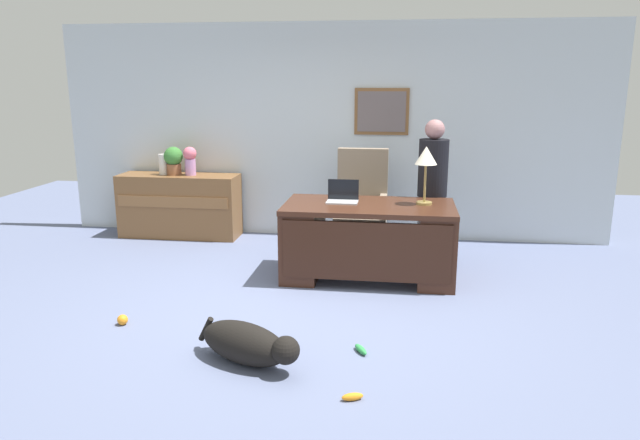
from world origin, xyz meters
The scene contains 15 objects.
ground_plane centered at (0.00, 0.00, 0.00)m, with size 12.00×12.00×0.00m, color slate.
back_wall centered at (0.00, 2.60, 1.35)m, with size 7.00×0.16×2.70m.
desk centered at (0.60, 0.91, 0.42)m, with size 1.72×0.90×0.78m.
credenza centered at (-1.93, 2.25, 0.41)m, with size 1.54×0.50×0.81m.
armchair centered at (0.46, 1.94, 0.52)m, with size 0.60×0.59×1.21m.
person_standing centered at (1.26, 1.52, 0.82)m, with size 0.32×0.32×1.59m.
dog_lying centered at (-0.14, -1.09, 0.15)m, with size 0.85×0.58×0.30m.
laptop centered at (0.33, 1.02, 0.83)m, with size 0.32×0.22×0.23m.
desk_lamp centered at (1.16, 1.02, 1.23)m, with size 0.22×0.22×0.59m.
vase_with_flowers centered at (-1.76, 2.25, 1.01)m, with size 0.17×0.17×0.36m.
vase_empty centered at (-2.12, 2.25, 0.94)m, with size 0.11×0.11×0.26m, color silver.
potted_plant centered at (-1.98, 2.25, 1.01)m, with size 0.24×0.24×0.36m.
dog_toy_ball centered at (-1.36, -0.57, 0.04)m, with size 0.09×0.09×0.09m, color orange.
dog_toy_bone centered at (0.65, -1.49, 0.03)m, with size 0.14×0.05×0.05m, color orange.
dog_toy_plush centered at (0.66, -0.81, 0.03)m, with size 0.17×0.05×0.05m, color green.
Camera 1 is at (0.92, -4.87, 2.01)m, focal length 32.88 mm.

